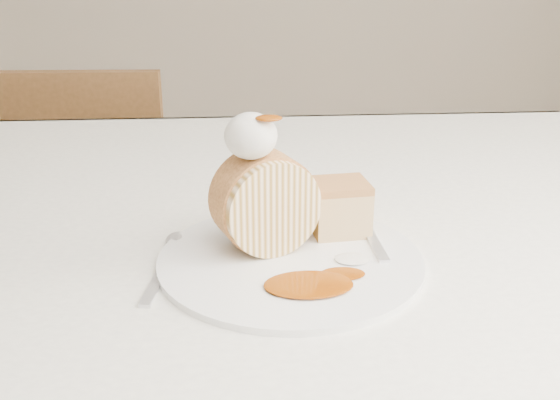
{
  "coord_description": "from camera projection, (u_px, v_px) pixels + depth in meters",
  "views": [
    {
      "loc": [
        -0.08,
        -0.56,
        1.05
      ],
      "look_at": [
        -0.04,
        0.03,
        0.82
      ],
      "focal_mm": 40.0,
      "sensor_mm": 36.0,
      "label": 1
    }
  ],
  "objects": [
    {
      "name": "chair_far",
      "position": [
        98.0,
        205.0,
        1.56
      ],
      "size": [
        0.4,
        0.4,
        0.81
      ],
      "rotation": [
        0.0,
        0.0,
        3.1
      ],
      "color": "brown",
      "rests_on": "ground"
    },
    {
      "name": "caramel_pool",
      "position": [
        309.0,
        284.0,
        0.59
      ],
      "size": [
        0.09,
        0.06,
        0.0
      ],
      "primitive_type": null,
      "rotation": [
        0.0,
        0.0,
        0.11
      ],
      "color": "#863705",
      "rests_on": "plate"
    },
    {
      "name": "caramel_drizzle",
      "position": [
        269.0,
        112.0,
        0.59
      ],
      "size": [
        0.03,
        0.02,
        0.01
      ],
      "primitive_type": "ellipsoid",
      "color": "#863705",
      "rests_on": "whipped_cream"
    },
    {
      "name": "table",
      "position": [
        301.0,
        259.0,
        0.85
      ],
      "size": [
        1.4,
        0.9,
        0.75
      ],
      "color": "silver",
      "rests_on": "ground"
    },
    {
      "name": "plate",
      "position": [
        290.0,
        259.0,
        0.65
      ],
      "size": [
        0.3,
        0.3,
        0.01
      ],
      "primitive_type": "cylinder",
      "rotation": [
        0.0,
        0.0,
        0.11
      ],
      "color": "white",
      "rests_on": "table"
    },
    {
      "name": "whipped_cream",
      "position": [
        251.0,
        136.0,
        0.61
      ],
      "size": [
        0.05,
        0.05,
        0.05
      ],
      "primitive_type": "ellipsoid",
      "color": "white",
      "rests_on": "roulade_slice"
    },
    {
      "name": "fork",
      "position": [
        371.0,
        237.0,
        0.68
      ],
      "size": [
        0.03,
        0.16,
        0.0
      ],
      "primitive_type": "cube",
      "rotation": [
        0.0,
        0.0,
        0.03
      ],
      "color": "silver",
      "rests_on": "plate"
    },
    {
      "name": "roulade_slice",
      "position": [
        266.0,
        203.0,
        0.65
      ],
      "size": [
        0.11,
        0.09,
        0.1
      ],
      "primitive_type": "cylinder",
      "rotation": [
        1.57,
        0.0,
        0.36
      ],
      "color": "#FFDFB1",
      "rests_on": "plate"
    },
    {
      "name": "cake_chunk",
      "position": [
        339.0,
        210.0,
        0.69
      ],
      "size": [
        0.07,
        0.06,
        0.05
      ],
      "primitive_type": "cube",
      "rotation": [
        0.0,
        0.0,
        0.11
      ],
      "color": "tan",
      "rests_on": "plate"
    },
    {
      "name": "spoon",
      "position": [
        160.0,
        275.0,
        0.62
      ],
      "size": [
        0.04,
        0.15,
        0.0
      ],
      "primitive_type": "cube",
      "rotation": [
        0.0,
        0.0,
        -0.13
      ],
      "color": "silver",
      "rests_on": "table"
    }
  ]
}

